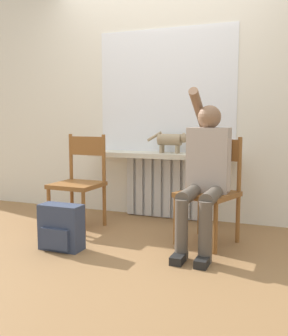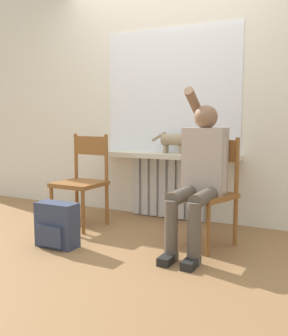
{
  "view_description": "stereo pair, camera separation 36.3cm",
  "coord_description": "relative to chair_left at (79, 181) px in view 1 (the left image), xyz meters",
  "views": [
    {
      "loc": [
        1.34,
        -2.77,
        1.05
      ],
      "look_at": [
        0.0,
        0.59,
        0.6
      ],
      "focal_mm": 42.0,
      "sensor_mm": 36.0,
      "label": 1
    },
    {
      "loc": [
        1.67,
        -2.62,
        1.05
      ],
      "look_at": [
        0.0,
        0.59,
        0.6
      ],
      "focal_mm": 42.0,
      "sensor_mm": 36.0,
      "label": 2
    }
  ],
  "objects": [
    {
      "name": "chair_right",
      "position": [
        1.28,
        -0.0,
        0.0
      ],
      "size": [
        0.54,
        0.54,
        0.9
      ],
      "rotation": [
        0.0,
        0.0,
        -0.32
      ],
      "color": "brown",
      "rests_on": "ground_plane"
    },
    {
      "name": "chair_left",
      "position": [
        0.0,
        0.0,
        0.0
      ],
      "size": [
        0.44,
        0.44,
        0.9
      ],
      "rotation": [
        0.0,
        0.0,
        -0.03
      ],
      "color": "brown",
      "rests_on": "ground_plane"
    },
    {
      "name": "ground_plane",
      "position": [
        0.63,
        -0.48,
        -0.46
      ],
      "size": [
        12.0,
        12.0,
        0.0
      ],
      "primitive_type": "plane",
      "color": "olive"
    },
    {
      "name": "cat",
      "position": [
        0.76,
        0.56,
        0.38
      ],
      "size": [
        0.44,
        0.12,
        0.22
      ],
      "color": "#9E896B",
      "rests_on": "windowsill"
    },
    {
      "name": "window_glass",
      "position": [
        0.63,
        0.71,
        0.88
      ],
      "size": [
        1.49,
        0.01,
        1.28
      ],
      "color": "white",
      "rests_on": "windowsill"
    },
    {
      "name": "person",
      "position": [
        1.26,
        -0.13,
        0.19
      ],
      "size": [
        0.36,
        1.02,
        1.31
      ],
      "color": "brown",
      "rests_on": "ground_plane"
    },
    {
      "name": "radiator",
      "position": [
        0.63,
        0.67,
        -0.13
      ],
      "size": [
        0.84,
        0.08,
        0.65
      ],
      "color": "silver",
      "rests_on": "ground_plane"
    },
    {
      "name": "wall_with_window",
      "position": [
        0.63,
        0.75,
        0.89
      ],
      "size": [
        7.0,
        0.06,
        2.7
      ],
      "color": "white",
      "rests_on": "ground_plane"
    },
    {
      "name": "windowsill",
      "position": [
        0.63,
        0.56,
        0.22
      ],
      "size": [
        1.55,
        0.31,
        0.05
      ],
      "color": "beige",
      "rests_on": "radiator"
    },
    {
      "name": "backpack",
      "position": [
        0.21,
        -0.64,
        -0.28
      ],
      "size": [
        0.35,
        0.19,
        0.37
      ],
      "color": "#333D56",
      "rests_on": "ground_plane"
    }
  ]
}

